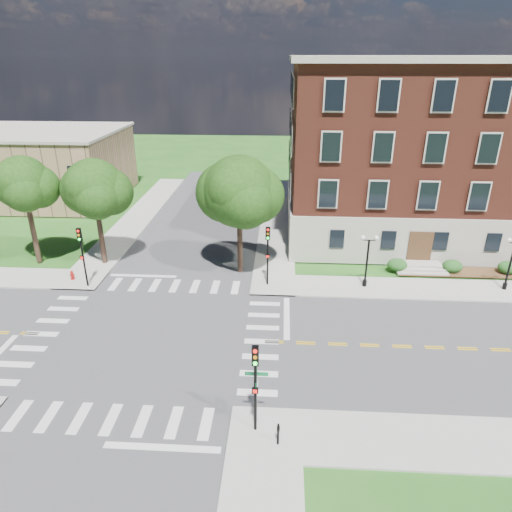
# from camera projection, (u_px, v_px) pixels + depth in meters

# --- Properties ---
(ground) EXTENTS (160.00, 160.00, 0.00)m
(ground) POSITION_uv_depth(u_px,v_px,m) (150.00, 338.00, 29.36)
(ground) COLOR #215818
(ground) RESTS_ON ground
(road_ew) EXTENTS (90.00, 12.00, 0.01)m
(road_ew) POSITION_uv_depth(u_px,v_px,m) (150.00, 338.00, 29.36)
(road_ew) COLOR #3D3D3F
(road_ew) RESTS_ON ground
(road_ns) EXTENTS (12.00, 90.00, 0.01)m
(road_ns) POSITION_uv_depth(u_px,v_px,m) (150.00, 338.00, 29.36)
(road_ns) COLOR #3D3D3F
(road_ns) RESTS_ON ground
(sidewalk_ne) EXTENTS (34.00, 34.00, 0.12)m
(sidewalk_ne) POSITION_uv_depth(u_px,v_px,m) (357.00, 249.00, 42.53)
(sidewalk_ne) COLOR #9E9B93
(sidewalk_ne) RESTS_ON ground
(sidewalk_nw) EXTENTS (34.00, 34.00, 0.12)m
(sidewalk_nw) POSITION_uv_depth(u_px,v_px,m) (37.00, 242.00, 44.21)
(sidewalk_nw) COLOR #9E9B93
(sidewalk_nw) RESTS_ON ground
(crosswalk_east) EXTENTS (2.20, 10.20, 0.02)m
(crosswalk_east) POSITION_uv_depth(u_px,v_px,m) (262.00, 342.00, 28.97)
(crosswalk_east) COLOR silver
(crosswalk_east) RESTS_ON ground
(stop_bar_east) EXTENTS (0.40, 5.50, 0.00)m
(stop_bar_east) POSITION_uv_depth(u_px,v_px,m) (287.00, 318.00, 31.62)
(stop_bar_east) COLOR silver
(stop_bar_east) RESTS_ON ground
(main_building) EXTENTS (30.60, 22.40, 16.50)m
(main_building) POSITION_uv_depth(u_px,v_px,m) (444.00, 148.00, 44.74)
(main_building) COLOR #AEA99A
(main_building) RESTS_ON ground
(secondary_building) EXTENTS (20.40, 15.40, 8.30)m
(secondary_building) POSITION_uv_depth(u_px,v_px,m) (37.00, 164.00, 56.20)
(secondary_building) COLOR olive
(secondary_building) RESTS_ON ground
(shrub_row) EXTENTS (18.00, 2.00, 1.30)m
(shrub_row) POSITION_uv_depth(u_px,v_px,m) (506.00, 275.00, 37.74)
(shrub_row) COLOR #1F4818
(shrub_row) RESTS_ON ground
(tree_b) EXTENTS (4.42, 4.42, 9.25)m
(tree_b) POSITION_uv_depth(u_px,v_px,m) (23.00, 184.00, 37.01)
(tree_b) COLOR #322219
(tree_b) RESTS_ON ground
(tree_c) EXTENTS (4.85, 4.85, 9.05)m
(tree_c) POSITION_uv_depth(u_px,v_px,m) (94.00, 189.00, 37.07)
(tree_c) COLOR #322219
(tree_c) RESTS_ON ground
(tree_d) EXTENTS (5.68, 5.68, 9.68)m
(tree_d) POSITION_uv_depth(u_px,v_px,m) (239.00, 192.00, 35.43)
(tree_d) COLOR #322219
(tree_d) RESTS_ON ground
(traffic_signal_se) EXTENTS (0.32, 0.35, 4.80)m
(traffic_signal_se) POSITION_uv_depth(u_px,v_px,m) (255.00, 378.00, 20.82)
(traffic_signal_se) COLOR black
(traffic_signal_se) RESTS_ON ground
(traffic_signal_ne) EXTENTS (0.36, 0.42, 4.80)m
(traffic_signal_ne) POSITION_uv_depth(u_px,v_px,m) (268.00, 249.00, 34.70)
(traffic_signal_ne) COLOR black
(traffic_signal_ne) RESTS_ON ground
(traffic_signal_nw) EXTENTS (0.34, 0.37, 4.80)m
(traffic_signal_nw) POSITION_uv_depth(u_px,v_px,m) (82.00, 250.00, 34.47)
(traffic_signal_nw) COLOR black
(traffic_signal_nw) RESTS_ON ground
(twin_lamp_west) EXTENTS (1.36, 0.36, 4.23)m
(twin_lamp_west) POSITION_uv_depth(u_px,v_px,m) (367.00, 258.00, 34.73)
(twin_lamp_west) COLOR black
(twin_lamp_west) RESTS_ON ground
(twin_lamp_east) EXTENTS (1.36, 0.36, 4.23)m
(twin_lamp_east) POSITION_uv_depth(u_px,v_px,m) (511.00, 261.00, 34.27)
(twin_lamp_east) COLOR black
(twin_lamp_east) RESTS_ON ground
(street_sign_pole) EXTENTS (1.10, 1.10, 3.10)m
(street_sign_pole) POSITION_uv_depth(u_px,v_px,m) (257.00, 388.00, 21.53)
(street_sign_pole) COLOR gray
(street_sign_pole) RESTS_ON ground
(push_button_post) EXTENTS (0.14, 0.21, 1.20)m
(push_button_post) POSITION_uv_depth(u_px,v_px,m) (278.00, 433.00, 20.93)
(push_button_post) COLOR black
(push_button_post) RESTS_ON ground
(fire_hydrant) EXTENTS (0.35, 0.35, 0.75)m
(fire_hydrant) POSITION_uv_depth(u_px,v_px,m) (72.00, 275.00, 36.62)
(fire_hydrant) COLOR #AF110D
(fire_hydrant) RESTS_ON ground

